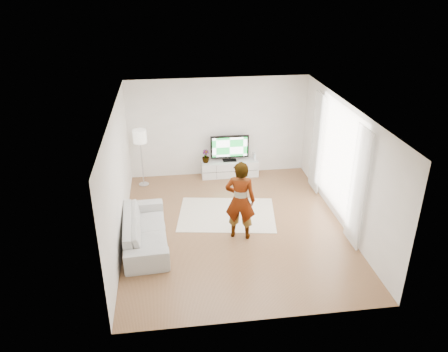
{
  "coord_description": "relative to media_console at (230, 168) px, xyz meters",
  "views": [
    {
      "loc": [
        -1.38,
        -8.53,
        5.41
      ],
      "look_at": [
        -0.19,
        0.4,
        1.13
      ],
      "focal_mm": 35.0,
      "sensor_mm": 36.0,
      "label": 1
    }
  ],
  "objects": [
    {
      "name": "wall_back",
      "position": [
        -0.29,
        0.24,
        1.17
      ],
      "size": [
        5.0,
        0.02,
        2.8
      ],
      "primitive_type": "cube",
      "color": "white",
      "rests_on": "floor"
    },
    {
      "name": "television",
      "position": [
        0.0,
        0.03,
        0.64
      ],
      "size": [
        1.08,
        0.21,
        0.75
      ],
      "color": "black",
      "rests_on": "media_console"
    },
    {
      "name": "curtain_far",
      "position": [
        2.11,
        -1.16,
        1.12
      ],
      "size": [
        0.04,
        0.7,
        2.6
      ],
      "primitive_type": "cube",
      "color": "white",
      "rests_on": "floor"
    },
    {
      "name": "potted_plant",
      "position": [
        -0.69,
        0.0,
        0.41
      ],
      "size": [
        0.25,
        0.25,
        0.37
      ],
      "primitive_type": "imported",
      "rotation": [
        0.0,
        0.0,
        0.22
      ],
      "color": "#3F7238",
      "rests_on": "media_console"
    },
    {
      "name": "curtain_near",
      "position": [
        2.11,
        -3.76,
        1.12
      ],
      "size": [
        0.04,
        0.7,
        2.6
      ],
      "primitive_type": "cube",
      "color": "white",
      "rests_on": "floor"
    },
    {
      "name": "wall_right",
      "position": [
        2.21,
        -2.76,
        1.17
      ],
      "size": [
        0.02,
        6.0,
        2.8
      ],
      "primitive_type": "cube",
      "color": "white",
      "rests_on": "floor"
    },
    {
      "name": "wall_left",
      "position": [
        -2.79,
        -2.76,
        1.17
      ],
      "size": [
        0.02,
        6.0,
        2.8
      ],
      "primitive_type": "cube",
      "color": "white",
      "rests_on": "floor"
    },
    {
      "name": "game_console",
      "position": [
        0.71,
        -0.0,
        0.34
      ],
      "size": [
        0.08,
        0.17,
        0.22
      ],
      "rotation": [
        0.0,
        0.0,
        0.21
      ],
      "color": "white",
      "rests_on": "media_console"
    },
    {
      "name": "player",
      "position": [
        -0.24,
        -3.18,
        0.69
      ],
      "size": [
        0.76,
        0.61,
        1.81
      ],
      "primitive_type": "imported",
      "rotation": [
        0.0,
        0.0,
        2.85
      ],
      "color": "#334772",
      "rests_on": "rug"
    },
    {
      "name": "ceiling",
      "position": [
        -0.29,
        -2.76,
        2.57
      ],
      "size": [
        6.0,
        6.0,
        0.0
      ],
      "primitive_type": "plane",
      "color": "white",
      "rests_on": "wall_back"
    },
    {
      "name": "rug",
      "position": [
        -0.39,
        -2.19,
        -0.22
      ],
      "size": [
        2.53,
        1.99,
        0.01
      ],
      "primitive_type": "cube",
      "rotation": [
        0.0,
        0.0,
        -0.16
      ],
      "color": "beige",
      "rests_on": "floor"
    },
    {
      "name": "window",
      "position": [
        2.19,
        -2.46,
        1.22
      ],
      "size": [
        0.01,
        2.6,
        2.5
      ],
      "primitive_type": "cube",
      "color": "white",
      "rests_on": "wall_right"
    },
    {
      "name": "floor",
      "position": [
        -0.29,
        -2.76,
        -0.23
      ],
      "size": [
        6.0,
        6.0,
        0.0
      ],
      "primitive_type": "plane",
      "color": "#906441",
      "rests_on": "ground"
    },
    {
      "name": "wall_front",
      "position": [
        -0.29,
        -5.76,
        1.17
      ],
      "size": [
        5.0,
        0.02,
        2.8
      ],
      "primitive_type": "cube",
      "color": "white",
      "rests_on": "floor"
    },
    {
      "name": "media_console",
      "position": [
        0.0,
        0.0,
        0.0
      ],
      "size": [
        1.62,
        0.46,
        0.46
      ],
      "color": "silver",
      "rests_on": "floor"
    },
    {
      "name": "floor_lamp",
      "position": [
        -2.44,
        -0.26,
        1.12
      ],
      "size": [
        0.35,
        0.35,
        1.59
      ],
      "color": "silver",
      "rests_on": "floor"
    },
    {
      "name": "sofa",
      "position": [
        -2.3,
        -3.16,
        0.1
      ],
      "size": [
        1.02,
        2.32,
        0.66
      ],
      "primitive_type": "imported",
      "rotation": [
        0.0,
        0.0,
        1.63
      ],
      "color": "#AEADA9",
      "rests_on": "floor"
    }
  ]
}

